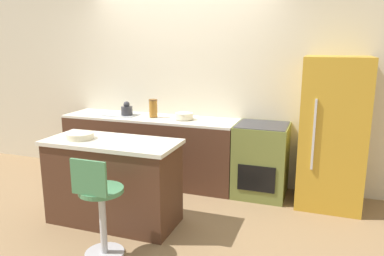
# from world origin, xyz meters

# --- Properties ---
(ground_plane) EXTENTS (14.00, 14.00, 0.00)m
(ground_plane) POSITION_xyz_m (0.00, 0.00, 0.00)
(ground_plane) COLOR #8E704C
(wall_back) EXTENTS (8.00, 0.06, 2.60)m
(wall_back) POSITION_xyz_m (0.00, 0.65, 1.30)
(wall_back) COLOR beige
(wall_back) RESTS_ON ground_plane
(back_counter) EXTENTS (2.35, 0.60, 0.89)m
(back_counter) POSITION_xyz_m (-0.35, 0.32, 0.44)
(back_counter) COLOR #4C2D1E
(back_counter) RESTS_ON ground_plane
(kitchen_island) EXTENTS (1.37, 0.61, 0.88)m
(kitchen_island) POSITION_xyz_m (-0.17, -0.92, 0.44)
(kitchen_island) COLOR #4C2D1E
(kitchen_island) RESTS_ON ground_plane
(oven_range) EXTENTS (0.62, 0.61, 0.89)m
(oven_range) POSITION_xyz_m (1.14, 0.32, 0.44)
(oven_range) COLOR olive
(oven_range) RESTS_ON ground_plane
(refrigerator) EXTENTS (0.70, 0.67, 1.70)m
(refrigerator) POSITION_xyz_m (1.93, 0.30, 0.85)
(refrigerator) COLOR gold
(refrigerator) RESTS_ON ground_plane
(stool_chair) EXTENTS (0.38, 0.38, 0.93)m
(stool_chair) POSITION_xyz_m (0.08, -1.54, 0.46)
(stool_chair) COLOR #B7B7BC
(stool_chair) RESTS_ON ground_plane
(kettle) EXTENTS (0.15, 0.15, 0.19)m
(kettle) POSITION_xyz_m (-0.68, 0.31, 0.96)
(kettle) COLOR #333338
(kettle) RESTS_ON back_counter
(mixing_bowl) EXTENTS (0.23, 0.23, 0.08)m
(mixing_bowl) POSITION_xyz_m (0.15, 0.31, 0.93)
(mixing_bowl) COLOR beige
(mixing_bowl) RESTS_ON back_counter
(canister_jar) EXTENTS (0.11, 0.11, 0.23)m
(canister_jar) POSITION_xyz_m (-0.29, 0.31, 1.01)
(canister_jar) COLOR #9E6623
(canister_jar) RESTS_ON back_counter
(fruit_bowl) EXTENTS (0.28, 0.28, 0.06)m
(fruit_bowl) POSITION_xyz_m (-0.51, -0.97, 0.91)
(fruit_bowl) COLOR beige
(fruit_bowl) RESTS_ON kitchen_island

